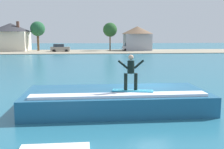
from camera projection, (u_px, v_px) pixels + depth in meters
ground_plane at (146, 102)px, 14.63m from camera, size 260.00×260.00×0.00m
wave_crest at (116, 100)px, 13.15m from camera, size 8.77×3.90×1.04m
surfboard at (133, 91)px, 12.43m from camera, size 1.93×0.85×0.06m
surfer at (131, 70)px, 12.31m from camera, size 1.23×0.32×1.64m
shoreline_bank at (100, 51)px, 62.71m from camera, size 120.00×16.43×0.13m
car_near_shore at (60, 48)px, 61.23m from camera, size 4.30×2.18×1.86m
car_far_shore at (130, 47)px, 65.38m from camera, size 3.99×2.11×1.86m
house_with_chimney at (11, 36)px, 64.45m from camera, size 9.84×9.84×7.11m
house_gabled_white at (137, 37)px, 66.80m from camera, size 7.91×7.91×6.07m
tree_tall_bare at (110, 30)px, 65.60m from camera, size 3.44×3.44×6.92m
tree_short_bushy at (38, 29)px, 64.67m from camera, size 3.52×3.52×7.17m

